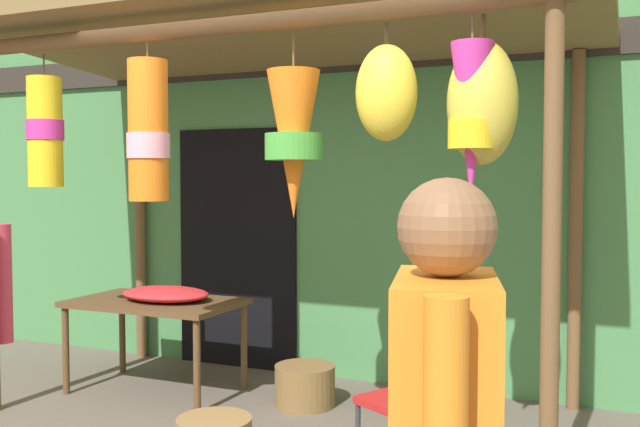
% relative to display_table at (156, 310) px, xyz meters
% --- Properties ---
extents(shop_facade, '(9.64, 0.29, 4.09)m').
position_rel_display_table_xyz_m(shop_facade, '(1.31, 1.00, 1.43)').
color(shop_facade, '#47844C').
rests_on(shop_facade, ground_plane).
extents(market_stall_canopy, '(4.14, 2.13, 2.71)m').
position_rel_display_table_xyz_m(market_stall_canopy, '(1.17, -0.17, 1.74)').
color(market_stall_canopy, brown).
rests_on(market_stall_canopy, ground_plane).
extents(display_table, '(1.24, 0.74, 0.68)m').
position_rel_display_table_xyz_m(display_table, '(0.00, 0.00, 0.00)').
color(display_table, brown).
rests_on(display_table, ground_plane).
extents(flower_heap_on_table, '(0.69, 0.48, 0.10)m').
position_rel_display_table_xyz_m(flower_heap_on_table, '(0.10, 0.00, 0.12)').
color(flower_heap_on_table, red).
rests_on(flower_heap_on_table, display_table).
extents(folding_chair, '(0.54, 0.54, 0.84)m').
position_rel_display_table_xyz_m(folding_chair, '(2.23, -0.78, -0.11)').
color(folding_chair, '#AD1E1E').
rests_on(folding_chair, ground_plane).
extents(wicker_basket_spare, '(0.42, 0.42, 0.28)m').
position_rel_display_table_xyz_m(wicker_basket_spare, '(1.16, 0.13, -0.47)').
color(wicker_basket_spare, brown).
rests_on(wicker_basket_spare, ground_plane).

